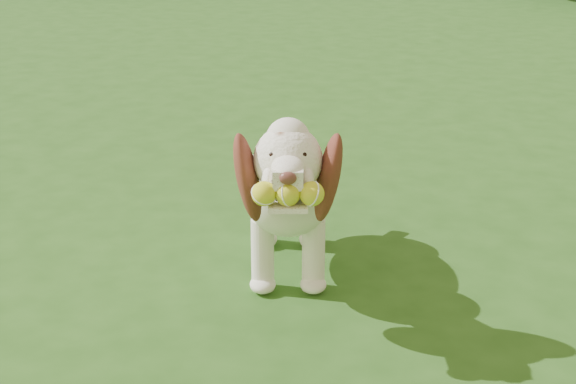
% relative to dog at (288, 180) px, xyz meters
% --- Properties ---
extents(ground, '(80.00, 80.00, 0.00)m').
position_rel_dog_xyz_m(ground, '(-0.46, 0.31, -0.43)').
color(ground, '#244D16').
rests_on(ground, ground).
extents(dog, '(0.77, 1.20, 0.82)m').
position_rel_dog_xyz_m(dog, '(0.00, 0.00, 0.00)').
color(dog, white).
rests_on(dog, ground).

